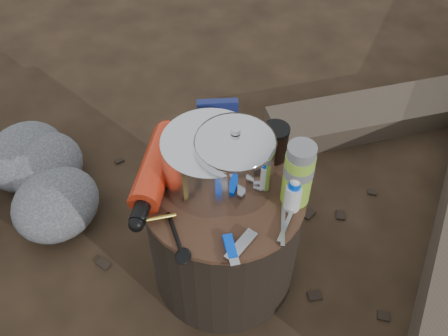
# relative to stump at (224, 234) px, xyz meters

# --- Properties ---
(ground) EXTENTS (60.00, 60.00, 0.00)m
(ground) POSITION_rel_stump_xyz_m (0.00, 0.00, -0.20)
(ground) COLOR black
(ground) RESTS_ON ground
(stump) EXTENTS (0.43, 0.43, 0.39)m
(stump) POSITION_rel_stump_xyz_m (0.00, 0.00, 0.00)
(stump) COLOR black
(stump) RESTS_ON ground
(log_small) EXTENTS (1.13, 0.64, 0.09)m
(log_small) POSITION_rel_stump_xyz_m (0.62, 0.82, -0.15)
(log_small) COLOR #45392C
(log_small) RESTS_ON ground
(foil_windscreen) EXTENTS (0.24, 0.24, 0.15)m
(foil_windscreen) POSITION_rel_stump_xyz_m (-0.04, 0.03, 0.27)
(foil_windscreen) COLOR silver
(foil_windscreen) RESTS_ON stump
(camping_pot) EXTENTS (0.20, 0.20, 0.20)m
(camping_pot) POSITION_rel_stump_xyz_m (0.02, 0.02, 0.29)
(camping_pot) COLOR silver
(camping_pot) RESTS_ON stump
(fuel_bottle) EXTENTS (0.09, 0.33, 0.08)m
(fuel_bottle) POSITION_rel_stump_xyz_m (-0.18, 0.02, 0.24)
(fuel_bottle) COLOR red
(fuel_bottle) RESTS_ON stump
(thermos) EXTENTS (0.07, 0.07, 0.18)m
(thermos) POSITION_rel_stump_xyz_m (0.18, 0.00, 0.29)
(thermos) COLOR #91C636
(thermos) RESTS_ON stump
(travel_mug) EXTENTS (0.07, 0.07, 0.11)m
(travel_mug) POSITION_rel_stump_xyz_m (0.12, 0.14, 0.25)
(travel_mug) COLOR black
(travel_mug) RESTS_ON stump
(stuff_sack) EXTENTS (0.15, 0.12, 0.10)m
(stuff_sack) POSITION_rel_stump_xyz_m (-0.10, 0.15, 0.25)
(stuff_sack) COLOR yellow
(stuff_sack) RESTS_ON stump
(food_pouch) EXTENTS (0.11, 0.05, 0.14)m
(food_pouch) POSITION_rel_stump_xyz_m (-0.04, 0.18, 0.27)
(food_pouch) COLOR navy
(food_pouch) RESTS_ON stump
(lighter) EXTENTS (0.05, 0.09, 0.02)m
(lighter) POSITION_rel_stump_xyz_m (0.04, -0.18, 0.21)
(lighter) COLOR #0244F6
(lighter) RESTS_ON stump
(multitool) EXTENTS (0.07, 0.10, 0.01)m
(multitool) POSITION_rel_stump_xyz_m (0.07, -0.17, 0.20)
(multitool) COLOR #A6A6AA
(multitool) RESTS_ON stump
(pot_grabber) EXTENTS (0.05, 0.13, 0.01)m
(pot_grabber) POSITION_rel_stump_xyz_m (0.16, -0.09, 0.20)
(pot_grabber) COLOR #A6A6AA
(pot_grabber) RESTS_ON stump
(spork) EXTENTS (0.10, 0.14, 0.01)m
(spork) POSITION_rel_stump_xyz_m (-0.10, -0.15, 0.20)
(spork) COLOR black
(spork) RESTS_ON stump
(squeeze_bottle) EXTENTS (0.04, 0.04, 0.10)m
(squeeze_bottle) POSITION_rel_stump_xyz_m (0.18, -0.03, 0.25)
(squeeze_bottle) COLOR silver
(squeeze_bottle) RESTS_ON stump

